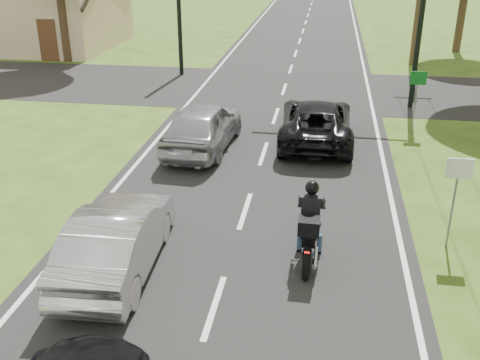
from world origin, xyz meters
name	(u,v)px	position (x,y,z in m)	size (l,w,h in m)	color
ground	(214,307)	(0.00, 0.00, 0.00)	(140.00, 140.00, 0.00)	#334B15
road	(270,133)	(0.00, 10.00, 0.01)	(8.00, 100.00, 0.01)	black
cross_road	(284,89)	(0.00, 16.00, 0.01)	(60.00, 7.00, 0.01)	black
motorcycle_rider	(310,230)	(1.67, 1.93, 0.73)	(0.61, 2.14, 1.85)	black
dark_suv	(316,121)	(1.58, 9.46, 0.71)	(2.30, 4.99, 1.39)	black
silver_sedan	(117,239)	(-2.20, 0.99, 0.72)	(1.49, 4.27, 1.41)	silver
silver_suv	(203,125)	(-1.98, 8.19, 0.78)	(1.82, 4.53, 1.54)	#A1A4A9
signal_pole_far	(179,11)	(-5.20, 18.00, 3.00)	(0.20, 0.20, 6.00)	black
sign_white	(457,181)	(4.70, 2.98, 1.60)	(0.55, 0.07, 2.12)	slate
sign_green	(417,87)	(4.90, 10.98, 1.60)	(0.55, 0.07, 2.12)	slate
house	(30,16)	(-16.00, 24.00, 1.77)	(10.20, 8.00, 4.84)	tan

